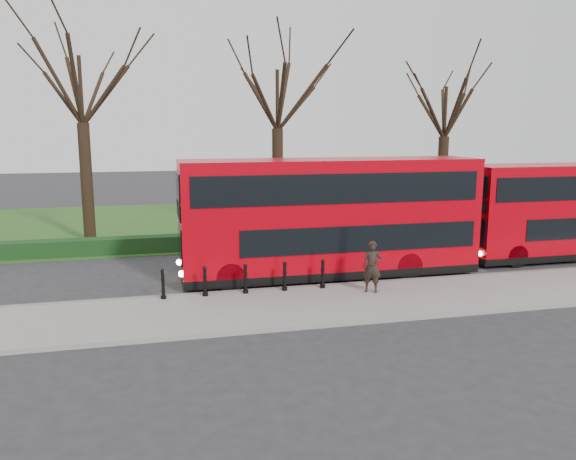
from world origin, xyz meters
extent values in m
plane|color=#28282B|center=(0.00, 0.00, 0.00)|extent=(120.00, 120.00, 0.00)
cube|color=gray|center=(0.00, -3.00, 0.07)|extent=(60.00, 4.00, 0.15)
cube|color=slate|center=(0.00, -1.00, 0.07)|extent=(60.00, 0.25, 0.16)
cube|color=#2B4F1A|center=(0.00, 15.00, 0.03)|extent=(60.00, 18.00, 0.06)
cube|color=black|center=(0.00, 6.80, 0.40)|extent=(60.00, 0.90, 0.80)
cube|color=yellow|center=(0.00, -0.70, 0.01)|extent=(60.00, 0.10, 0.01)
cube|color=yellow|center=(0.00, -0.50, 0.01)|extent=(60.00, 0.10, 0.01)
cylinder|color=black|center=(-8.00, 10.00, 3.07)|extent=(0.60, 0.60, 6.15)
cylinder|color=black|center=(2.00, 10.00, 2.93)|extent=(0.60, 0.60, 5.86)
cylinder|color=black|center=(12.00, 10.00, 2.70)|extent=(0.60, 0.60, 5.40)
cylinder|color=black|center=(-4.50, -1.35, 0.65)|extent=(0.15, 0.15, 1.00)
cylinder|color=black|center=(-3.09, -1.35, 0.65)|extent=(0.15, 0.15, 1.00)
cylinder|color=black|center=(-1.67, -1.35, 0.65)|extent=(0.15, 0.15, 1.00)
cylinder|color=black|center=(-0.25, -1.35, 0.65)|extent=(0.15, 0.15, 1.00)
cylinder|color=black|center=(1.16, -1.35, 0.65)|extent=(0.15, 0.15, 1.00)
cube|color=#AB000C|center=(2.08, 0.69, 2.53)|extent=(11.72, 2.66, 4.32)
cube|color=black|center=(2.08, 0.69, 0.32)|extent=(11.74, 2.68, 0.32)
cube|color=black|center=(2.93, -0.65, 1.76)|extent=(9.38, 0.04, 1.01)
cube|color=black|center=(2.08, -0.65, 3.68)|extent=(11.08, 0.04, 1.12)
cube|color=black|center=(-3.80, 0.69, 2.88)|extent=(0.06, 2.34, 0.59)
cylinder|color=black|center=(-2.08, -0.48, 0.53)|extent=(1.07, 0.32, 1.07)
cylinder|color=black|center=(-2.08, 1.86, 0.53)|extent=(1.07, 0.32, 1.07)
cylinder|color=black|center=(4.96, -0.48, 0.53)|extent=(1.07, 0.32, 1.07)
cylinder|color=black|center=(4.96, 1.86, 0.53)|extent=(1.07, 0.32, 1.07)
cube|color=black|center=(14.09, 1.30, 0.29)|extent=(10.73, 2.45, 0.29)
cube|color=black|center=(8.72, 1.30, 2.63)|extent=(0.06, 2.14, 0.54)
cylinder|color=black|center=(10.30, 0.23, 0.49)|extent=(0.97, 0.29, 0.97)
cylinder|color=black|center=(10.30, 2.37, 0.49)|extent=(0.97, 0.29, 0.97)
imported|color=black|center=(2.71, -2.24, 1.07)|extent=(0.79, 0.68, 1.83)
camera|label=1|loc=(-4.66, -20.24, 5.89)|focal=35.00mm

